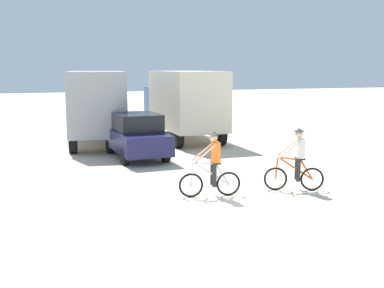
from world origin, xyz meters
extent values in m
plane|color=beige|center=(0.00, 0.00, 0.00)|extent=(120.00, 120.00, 0.00)
cube|color=#9E9EA3|center=(-1.63, 11.33, 2.00)|extent=(3.03, 5.46, 2.70)
cube|color=#4C6B9E|center=(-1.20, 14.70, 1.50)|extent=(2.37, 1.76, 2.00)
cube|color=black|center=(-1.11, 15.39, 1.85)|extent=(2.02, 0.33, 0.80)
cylinder|color=black|center=(-2.23, 14.73, 0.50)|extent=(0.44, 1.03, 1.00)
cylinder|color=black|center=(-0.20, 14.47, 0.50)|extent=(0.44, 1.03, 1.00)
cylinder|color=black|center=(-2.85, 9.78, 0.50)|extent=(0.44, 1.03, 1.00)
cylinder|color=black|center=(-0.83, 9.52, 0.50)|extent=(0.44, 1.03, 1.00)
cube|color=beige|center=(2.62, 11.39, 2.00)|extent=(2.48, 5.24, 2.70)
cube|color=#4C6B9E|center=(2.57, 14.79, 1.50)|extent=(2.22, 1.53, 2.00)
cube|color=black|center=(2.56, 15.49, 1.85)|extent=(2.03, 0.11, 0.80)
cylinder|color=black|center=(1.55, 14.67, 0.50)|extent=(0.34, 1.00, 1.00)
cylinder|color=black|center=(3.59, 14.70, 0.50)|extent=(0.34, 1.00, 1.00)
cylinder|color=black|center=(1.63, 9.68, 0.50)|extent=(0.34, 1.00, 1.00)
cylinder|color=black|center=(3.67, 9.71, 0.50)|extent=(0.34, 1.00, 1.00)
cube|color=#1E1E4C|center=(-0.57, 8.01, 0.70)|extent=(1.99, 4.29, 0.76)
cube|color=black|center=(-0.56, 7.86, 1.42)|extent=(1.72, 2.19, 0.68)
cylinder|color=black|center=(-1.42, 9.26, 0.32)|extent=(0.26, 0.65, 0.64)
cylinder|color=black|center=(0.14, 9.35, 0.32)|extent=(0.26, 0.65, 0.64)
cylinder|color=black|center=(-1.27, 6.66, 0.32)|extent=(0.26, 0.65, 0.64)
cylinder|color=black|center=(0.28, 6.75, 0.32)|extent=(0.26, 0.65, 0.64)
torus|color=black|center=(-0.37, 1.75, 0.34)|extent=(0.68, 0.16, 0.68)
cylinder|color=silver|center=(-0.37, 1.75, 0.34)|extent=(0.09, 0.09, 0.08)
torus|color=black|center=(0.67, 1.59, 0.34)|extent=(0.68, 0.16, 0.68)
cylinder|color=silver|center=(0.67, 1.59, 0.34)|extent=(0.09, 0.09, 0.08)
cylinder|color=silver|center=(0.18, 1.66, 0.66)|extent=(1.02, 0.20, 0.68)
cylinder|color=silver|center=(0.01, 1.69, 0.94)|extent=(0.66, 0.15, 0.13)
cylinder|color=silver|center=(0.50, 1.61, 0.62)|extent=(0.39, 0.11, 0.59)
cylinder|color=silver|center=(-0.34, 1.74, 0.66)|extent=(0.11, 0.06, 0.64)
cylinder|color=silver|center=(-0.32, 1.74, 0.98)|extent=(0.11, 0.52, 0.04)
cube|color=black|center=(0.33, 1.64, 0.93)|extent=(0.26, 0.15, 0.06)
cube|color=orange|center=(0.31, 1.64, 1.24)|extent=(0.25, 0.35, 0.56)
sphere|color=tan|center=(0.25, 1.65, 1.64)|extent=(0.22, 0.22, 0.22)
cone|color=#333333|center=(0.25, 1.65, 1.77)|extent=(0.32, 0.32, 0.10)
cylinder|color=#26262B|center=(0.23, 1.52, 0.63)|extent=(0.12, 0.12, 0.66)
cylinder|color=#26262B|center=(0.27, 1.78, 0.63)|extent=(0.12, 0.12, 0.66)
cylinder|color=tan|center=(-0.05, 1.52, 1.23)|extent=(0.63, 0.10, 0.53)
cylinder|color=tan|center=(0.00, 1.87, 1.23)|extent=(0.62, 0.19, 0.53)
torus|color=black|center=(2.19, 1.70, 0.34)|extent=(0.66, 0.29, 0.68)
cylinder|color=silver|center=(2.19, 1.70, 0.34)|extent=(0.10, 0.10, 0.08)
torus|color=black|center=(3.17, 1.33, 0.34)|extent=(0.66, 0.29, 0.68)
cylinder|color=silver|center=(3.17, 1.33, 0.34)|extent=(0.10, 0.10, 0.08)
cylinder|color=#E05119|center=(2.71, 1.51, 0.66)|extent=(0.98, 0.41, 0.68)
cylinder|color=#E05119|center=(2.54, 1.57, 0.94)|extent=(0.64, 0.28, 0.13)
cylinder|color=#E05119|center=(3.01, 1.39, 0.62)|extent=(0.38, 0.18, 0.59)
cylinder|color=#E05119|center=(2.21, 1.69, 0.66)|extent=(0.11, 0.08, 0.64)
cylinder|color=silver|center=(2.24, 1.68, 0.98)|extent=(0.22, 0.50, 0.04)
cube|color=black|center=(2.85, 1.45, 0.93)|extent=(0.27, 0.20, 0.06)
cube|color=silver|center=(2.83, 1.46, 1.24)|extent=(0.30, 0.37, 0.56)
sphere|color=beige|center=(2.78, 1.48, 1.64)|extent=(0.22, 0.22, 0.22)
cone|color=#333333|center=(2.78, 1.48, 1.77)|extent=(0.32, 0.32, 0.10)
cylinder|color=#26262B|center=(2.73, 1.36, 0.63)|extent=(0.12, 0.12, 0.66)
cylinder|color=#26262B|center=(2.82, 1.60, 0.63)|extent=(0.12, 0.12, 0.66)
cylinder|color=beige|center=(2.45, 1.41, 1.23)|extent=(0.62, 0.23, 0.53)
cylinder|color=beige|center=(2.58, 1.75, 1.23)|extent=(0.59, 0.31, 0.53)
camera|label=1|loc=(-4.35, -10.30, 3.52)|focal=44.71mm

